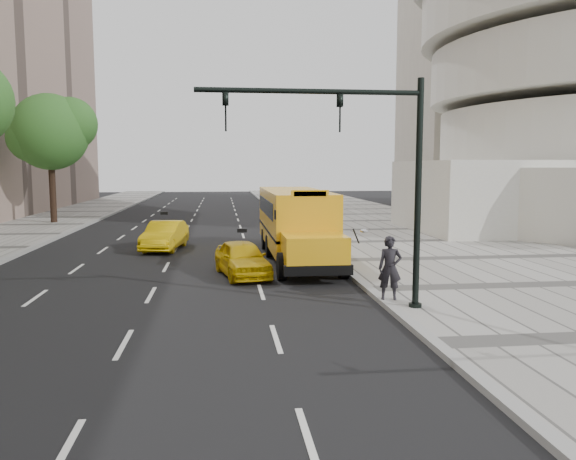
{
  "coord_description": "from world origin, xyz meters",
  "views": [
    {
      "loc": [
        1.27,
        -22.82,
        4.04
      ],
      "look_at": [
        3.5,
        -4.0,
        1.9
      ],
      "focal_mm": 35.0,
      "sensor_mm": 36.0,
      "label": 1
    }
  ],
  "objects": [
    {
      "name": "ground",
      "position": [
        0.0,
        0.0,
        0.0
      ],
      "size": [
        140.0,
        140.0,
        0.0
      ],
      "primitive_type": "plane",
      "color": "black",
      "rests_on": "ground"
    },
    {
      "name": "sidewalk_museum",
      "position": [
        12.0,
        0.0,
        0.07
      ],
      "size": [
        12.0,
        140.0,
        0.15
      ],
      "primitive_type": "cube",
      "color": "gray",
      "rests_on": "ground"
    },
    {
      "name": "curb_museum",
      "position": [
        6.0,
        0.0,
        0.07
      ],
      "size": [
        0.3,
        140.0,
        0.15
      ],
      "primitive_type": "cube",
      "color": "gray",
      "rests_on": "ground"
    },
    {
      "name": "tree_c",
      "position": [
        -10.4,
        18.24,
        6.49
      ],
      "size": [
        5.93,
        5.27,
        9.08
      ],
      "color": "black",
      "rests_on": "ground"
    },
    {
      "name": "school_bus",
      "position": [
        4.5,
        1.74,
        1.76
      ],
      "size": [
        2.96,
        11.56,
        3.19
      ],
      "color": "#EFA813",
      "rests_on": "ground"
    },
    {
      "name": "taxi_near",
      "position": [
        2.0,
        -2.24,
        0.66
      ],
      "size": [
        2.3,
        4.12,
        1.32
      ],
      "primitive_type": "imported",
      "rotation": [
        0.0,
        0.0,
        0.2
      ],
      "color": "#D8AD09",
      "rests_on": "ground"
    },
    {
      "name": "taxi_far",
      "position": [
        -1.52,
        4.93,
        0.69
      ],
      "size": [
        2.12,
        4.4,
        1.39
      ],
      "primitive_type": "imported",
      "rotation": [
        0.0,
        0.0,
        -0.16
      ],
      "color": "#D8AD09",
      "rests_on": "ground"
    },
    {
      "name": "pedestrian",
      "position": [
        6.15,
        -7.07,
        1.09
      ],
      "size": [
        0.78,
        0.61,
        1.88
      ],
      "primitive_type": "imported",
      "rotation": [
        0.0,
        0.0,
        -0.26
      ],
      "color": "black",
      "rests_on": "sidewalk_museum"
    },
    {
      "name": "traffic_signal",
      "position": [
        5.19,
        -8.03,
        4.09
      ],
      "size": [
        6.18,
        0.36,
        6.4
      ],
      "color": "black",
      "rests_on": "ground"
    }
  ]
}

